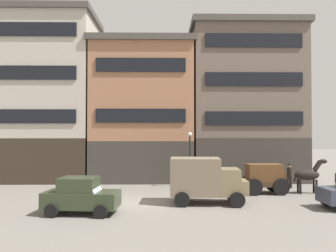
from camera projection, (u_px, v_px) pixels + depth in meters
name	position (u px, v px, depth m)	size (l,w,h in m)	color
ground_plane	(135.00, 203.00, 18.53)	(120.00, 120.00, 0.00)	slate
building_far_left	(43.00, 96.00, 28.12)	(9.39, 6.55, 14.47)	#33281E
building_center_left	(143.00, 111.00, 28.21)	(8.94, 6.55, 11.96)	#38332D
building_center_right	(244.00, 102.00, 28.34)	(9.73, 6.55, 13.49)	#38332D
cargo_wagon	(265.00, 176.00, 21.34)	(2.96, 1.63, 1.98)	#3D2819
draft_horse	(309.00, 175.00, 21.38)	(2.35, 0.67, 2.30)	black
delivery_truck_near	(205.00, 179.00, 18.34)	(4.44, 2.35, 2.62)	#7A6B4C
sedan_parked_curb	(81.00, 196.00, 16.03)	(3.82, 2.11, 1.83)	#2D3823
pedestrian_officer	(289.00, 175.00, 23.53)	(0.46, 0.46, 1.79)	black
streetlamp_curbside	(190.00, 152.00, 23.76)	(0.32, 0.32, 4.12)	black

